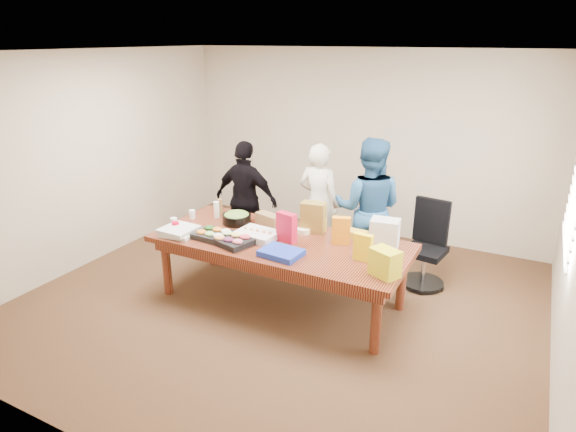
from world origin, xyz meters
The scene contains 37 objects.
floor centered at (0.00, 0.00, -0.01)m, with size 5.50×5.00×0.02m, color #47301E.
ceiling centered at (0.00, 0.00, 2.71)m, with size 5.50×5.00×0.02m, color white.
wall_back centered at (0.00, 2.50, 1.35)m, with size 5.50×0.04×2.70m, color beige.
wall_front centered at (0.00, -2.50, 1.35)m, with size 5.50×0.04×2.70m, color beige.
wall_left centered at (-2.75, 0.00, 1.35)m, with size 0.04×5.00×2.70m, color beige.
window_blinds centered at (2.68, 0.60, 1.50)m, with size 0.04×1.36×1.00m, color beige.
conference_table centered at (0.00, 0.00, 0.38)m, with size 2.80×1.20×0.75m, color #4C1C0F.
office_chair centered at (1.35, 1.10, 0.50)m, with size 0.51×0.51×1.00m, color black.
person_center centered at (-0.10, 1.24, 0.79)m, with size 0.58×0.38×1.58m, color white.
person_right centered at (0.62, 1.09, 0.87)m, with size 0.85×0.66×1.74m, color navy.
person_left centered at (-1.02, 0.93, 0.79)m, with size 0.92×0.38×1.58m, color black.
veggie_tray centered at (-0.68, -0.28, 0.78)m, with size 0.41×0.32×0.06m, color black.
fruit_tray centered at (-0.41, -0.32, 0.78)m, with size 0.41×0.32×0.06m, color black.
sheet_cake centered at (-0.25, -0.06, 0.79)m, with size 0.44×0.33×0.08m, color silver.
salad_bowl centered at (-0.71, 0.22, 0.81)m, with size 0.34×0.34×0.11m, color black.
chip_bag_blue centered at (0.19, -0.35, 0.78)m, with size 0.41×0.30×0.06m, color #1A33A6.
chip_bag_red centered at (0.07, 0.01, 0.91)m, with size 0.22×0.09×0.32m, color red.
chip_bag_yellow centered at (0.96, -0.07, 0.89)m, with size 0.18×0.07×0.28m, color yellow.
chip_bag_orange centered at (0.62, 0.21, 0.90)m, with size 0.19×0.09×0.30m, color orange.
mayo_jar centered at (0.24, 0.50, 0.82)m, with size 0.09×0.09×0.15m, color silver.
mustard_bottle centered at (0.32, 0.46, 0.83)m, with size 0.06×0.06×0.17m, color yellow.
dressing_bottle centered at (-1.06, 0.40, 0.85)m, with size 0.06×0.06×0.19m, color brown.
ranch_bottle centered at (-1.03, 0.27, 0.85)m, with size 0.07×0.07×0.20m, color white.
banana_bunch centered at (0.70, 0.44, 0.79)m, with size 0.25×0.14×0.08m, color gold.
bread_loaf centered at (-0.35, 0.36, 0.81)m, with size 0.32×0.14×0.13m, color brown.
kraft_bag centered at (0.21, 0.39, 0.92)m, with size 0.27×0.15×0.35m, color olive.
red_cup centered at (-1.19, -0.32, 0.80)m, with size 0.08×0.08×0.11m, color #BF001E.
clear_cup_a centered at (-1.30, -0.21, 0.80)m, with size 0.08×0.08×0.10m, color white.
clear_cup_b centered at (-1.28, 0.11, 0.80)m, with size 0.08×0.08×0.10m, color white.
pizza_box_lower centered at (-1.08, -0.36, 0.77)m, with size 0.36×0.36×0.04m, color white.
pizza_box_upper centered at (-1.09, -0.38, 0.81)m, with size 0.36×0.36×0.04m, color silver.
plate_a centered at (0.98, 0.35, 0.76)m, with size 0.29×0.29×0.02m, color silver.
plate_b centered at (0.92, 0.47, 0.76)m, with size 0.27×0.27×0.02m, color white.
dip_bowl_a centered at (0.14, 0.29, 0.78)m, with size 0.14×0.14×0.06m, color beige.
dip_bowl_b centered at (-0.22, 0.36, 0.78)m, with size 0.16×0.16×0.07m, color beige.
grocery_bag_white centered at (1.06, 0.33, 0.91)m, with size 0.29×0.21×0.31m, color silver.
grocery_bag_yellow centered at (1.25, -0.30, 0.88)m, with size 0.26×0.18×0.26m, color yellow.
Camera 1 is at (2.32, -4.31, 2.84)m, focal length 30.46 mm.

